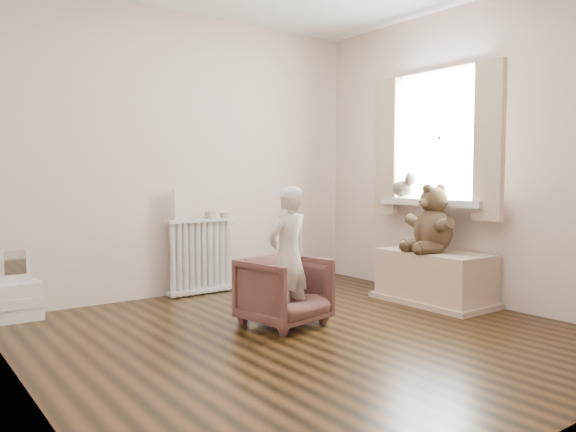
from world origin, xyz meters
TOP-DOWN VIEW (x-y plane):
  - floor at (0.00, 0.00)m, footprint 3.60×3.60m
  - back_wall at (0.00, 1.80)m, footprint 3.60×0.02m
  - front_wall at (0.00, -1.80)m, footprint 3.60×0.02m
  - left_wall at (-1.80, 0.00)m, footprint 0.02×3.60m
  - right_wall at (1.80, 0.00)m, footprint 0.02×3.60m
  - window at (1.76, 0.30)m, footprint 0.03×0.90m
  - window_sill at (1.67, 0.30)m, footprint 0.22×1.10m
  - curtain_left at (1.65, -0.27)m, footprint 0.06×0.26m
  - curtain_right at (1.65, 0.87)m, footprint 0.06×0.26m
  - radiator at (0.04, 1.68)m, footprint 0.67×0.13m
  - paper_doll at (-0.14, 1.68)m, footprint 0.17×0.01m
  - tin_a at (0.14, 1.68)m, footprint 0.10×0.10m
  - tin_b at (0.30, 1.68)m, footprint 0.09×0.09m
  - toy_vanity at (-1.55, 1.65)m, footprint 0.34×0.24m
  - armchair at (0.02, 0.32)m, footprint 0.63×0.64m
  - child at (0.02, 0.27)m, footprint 0.40×0.30m
  - toy_bench at (1.52, 0.15)m, footprint 0.51×0.95m
  - teddy_bear at (1.50, 0.16)m, footprint 0.52×0.43m
  - plush_cat at (1.66, 0.66)m, footprint 0.22×0.31m

SIDE VIEW (x-z plane):
  - floor at x=0.00m, z-range -0.01..0.01m
  - toy_bench at x=1.52m, z-range -0.02..0.42m
  - armchair at x=0.02m, z-range 0.00..0.51m
  - toy_vanity at x=-1.55m, z-range 0.01..0.54m
  - radiator at x=0.04m, z-range 0.04..0.74m
  - child at x=0.02m, z-range 0.02..1.03m
  - teddy_bear at x=1.50m, z-range 0.38..0.96m
  - tin_b at x=0.30m, z-range 0.71..0.76m
  - tin_a at x=0.14m, z-range 0.71..0.77m
  - paper_doll at x=-0.14m, z-range 0.71..0.98m
  - window_sill at x=1.67m, z-range 0.84..0.90m
  - plush_cat at x=1.66m, z-range 0.88..1.12m
  - back_wall at x=0.00m, z-range 0.00..2.60m
  - front_wall at x=0.00m, z-range 0.00..2.60m
  - left_wall at x=-1.80m, z-range 0.00..2.60m
  - right_wall at x=1.80m, z-range 0.00..2.60m
  - curtain_left at x=1.65m, z-range 0.74..2.04m
  - curtain_right at x=1.65m, z-range 0.74..2.04m
  - window at x=1.76m, z-range 0.90..2.00m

